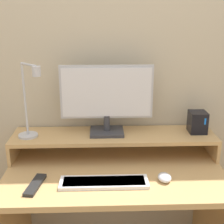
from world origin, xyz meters
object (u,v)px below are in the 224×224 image
at_px(monitor, 107,97).
at_px(router_dock, 198,122).
at_px(mouse, 165,177).
at_px(desk_lamp, 30,107).
at_px(keyboard, 104,182).
at_px(remote_control, 35,185).

relative_size(monitor, router_dock, 4.15).
bearing_deg(mouse, router_dock, 51.66).
bearing_deg(router_dock, desk_lamp, -176.41).
bearing_deg(keyboard, router_dock, 31.09).
relative_size(desk_lamp, router_dock, 3.36).
height_order(router_dock, remote_control, router_dock).
xyz_separation_m(monitor, remote_control, (-0.35, -0.34, -0.34)).
bearing_deg(remote_control, router_dock, 20.97).
relative_size(monitor, remote_control, 2.63).
distance_m(router_dock, mouse, 0.43).
bearing_deg(desk_lamp, mouse, -19.64).
relative_size(desk_lamp, remote_control, 2.13).
xyz_separation_m(monitor, router_dock, (0.52, -0.01, -0.15)).
bearing_deg(mouse, remote_control, -177.31).
distance_m(desk_lamp, keyboard, 0.56).
xyz_separation_m(desk_lamp, keyboard, (0.39, -0.27, -0.31)).
xyz_separation_m(router_dock, keyboard, (-0.54, -0.33, -0.19)).
relative_size(desk_lamp, keyboard, 0.96).
bearing_deg(desk_lamp, remote_control, -77.94).
distance_m(desk_lamp, router_dock, 0.94).
bearing_deg(router_dock, monitor, 179.40).
bearing_deg(desk_lamp, monitor, 8.83).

